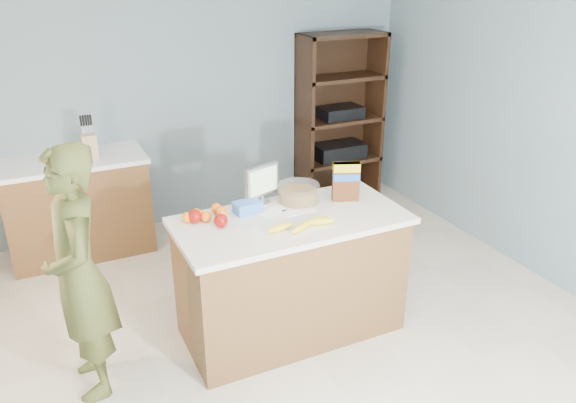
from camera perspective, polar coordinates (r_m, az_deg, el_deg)
name	(u,v)px	position (r m, az deg, el deg)	size (l,w,h in m)	color
floor	(310,353)	(4.01, 2.24, -15.08)	(4.50, 5.00, 0.02)	beige
walls	(314,119)	(3.24, 2.70, 8.35)	(4.52, 5.02, 2.51)	slate
counter_peninsula	(291,280)	(3.99, 0.31, -7.98)	(1.56, 0.76, 0.90)	brown
back_cabinet	(79,206)	(5.37, -20.51, -0.45)	(1.24, 0.62, 0.90)	brown
shelving_unit	(337,122)	(6.16, 5.03, 8.08)	(0.90, 0.40, 1.80)	black
person	(79,275)	(3.52, -20.48, -7.03)	(0.58, 0.38, 1.59)	#464A1F
knife_block	(90,146)	(5.11, -19.51, 5.33)	(0.12, 0.10, 0.31)	tan
envelopes	(286,211)	(3.85, -0.16, -0.98)	(0.39, 0.23, 0.00)	white
bananas	(305,224)	(3.62, 1.71, -2.33)	(0.48, 0.16, 0.04)	yellow
apples	(208,219)	(3.68, -8.17, -1.72)	(0.22, 0.23, 0.09)	#8B0B06
oranges	(203,214)	(3.76, -8.61, -1.30)	(0.31, 0.17, 0.07)	orange
blue_carton	(247,207)	(3.83, -4.14, -0.58)	(0.18, 0.12, 0.08)	blue
salad_bowl	(298,194)	(3.98, 1.06, 0.76)	(0.30, 0.30, 0.13)	#267219
tv	(262,182)	(3.92, -2.66, 1.98)	(0.28, 0.12, 0.28)	silver
cereal_box	(346,179)	(3.99, 5.91, 2.32)	(0.20, 0.14, 0.28)	#592B14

